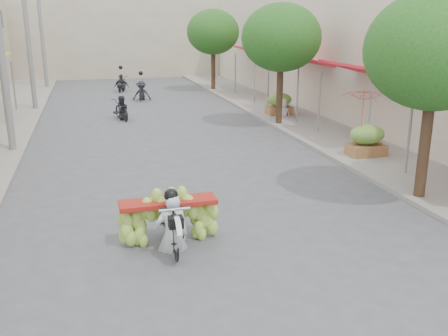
% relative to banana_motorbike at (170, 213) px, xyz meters
% --- Properties ---
extents(ground, '(120.00, 120.00, 0.00)m').
position_rel_banana_motorbike_xyz_m(ground, '(1.26, -2.93, -0.73)').
color(ground, '#4D4D51').
rests_on(ground, ground).
extents(sidewalk_right, '(4.00, 60.00, 0.12)m').
position_rel_banana_motorbike_xyz_m(sidewalk_right, '(8.26, 12.07, -0.67)').
color(sidewalk_right, gray).
rests_on(sidewalk_right, ground).
extents(shophouse_row_right, '(9.77, 40.00, 6.00)m').
position_rel_banana_motorbike_xyz_m(shophouse_row_right, '(13.25, 11.07, 2.27)').
color(shophouse_row_right, beige).
rests_on(shophouse_row_right, ground).
extents(far_building, '(20.00, 6.00, 7.00)m').
position_rel_banana_motorbike_xyz_m(far_building, '(1.26, 35.07, 2.77)').
color(far_building, '#B0A58B').
rests_on(far_building, ground).
extents(utility_pole_far, '(0.60, 0.24, 8.00)m').
position_rel_banana_motorbike_xyz_m(utility_pole_far, '(-4.14, 18.07, 3.29)').
color(utility_pole_far, slate).
rests_on(utility_pole_far, ground).
extents(utility_pole_back, '(0.60, 0.24, 8.00)m').
position_rel_banana_motorbike_xyz_m(utility_pole_back, '(-4.14, 27.07, 3.29)').
color(utility_pole_back, slate).
rests_on(utility_pole_back, ground).
extents(street_tree_near, '(3.40, 3.40, 5.25)m').
position_rel_banana_motorbike_xyz_m(street_tree_near, '(6.66, 1.07, 3.05)').
color(street_tree_near, '#3A2719').
rests_on(street_tree_near, ground).
extents(street_tree_mid, '(3.40, 3.40, 5.25)m').
position_rel_banana_motorbike_xyz_m(street_tree_mid, '(6.66, 11.07, 3.05)').
color(street_tree_mid, '#3A2719').
rests_on(street_tree_mid, ground).
extents(street_tree_far, '(3.40, 3.40, 5.25)m').
position_rel_banana_motorbike_xyz_m(street_tree_far, '(6.66, 23.07, 3.05)').
color(street_tree_far, '#3A2719').
rests_on(street_tree_far, ground).
extents(produce_crate_mid, '(1.20, 0.88, 1.16)m').
position_rel_banana_motorbike_xyz_m(produce_crate_mid, '(7.46, 5.07, -0.02)').
color(produce_crate_mid, brown).
rests_on(produce_crate_mid, ground).
extents(produce_crate_far, '(1.20, 0.88, 1.16)m').
position_rel_banana_motorbike_xyz_m(produce_crate_far, '(7.46, 13.07, -0.02)').
color(produce_crate_far, brown).
rests_on(produce_crate_far, ground).
extents(banana_motorbike, '(2.20, 1.94, 2.23)m').
position_rel_banana_motorbike_xyz_m(banana_motorbike, '(0.00, 0.00, 0.00)').
color(banana_motorbike, black).
rests_on(banana_motorbike, ground).
extents(market_umbrella, '(1.70, 1.70, 1.54)m').
position_rel_banana_motorbike_xyz_m(market_umbrella, '(7.18, 4.95, 1.64)').
color(market_umbrella, red).
rests_on(market_umbrella, ground).
extents(pedestrian, '(0.84, 0.53, 1.64)m').
position_rel_banana_motorbike_xyz_m(pedestrian, '(7.45, 12.61, 0.21)').
color(pedestrian, silver).
rests_on(pedestrian, ground).
extents(bg_motorbike_a, '(1.00, 1.77, 1.95)m').
position_rel_banana_motorbike_xyz_m(bg_motorbike_a, '(0.01, 14.30, 0.00)').
color(bg_motorbike_a, black).
rests_on(bg_motorbike_a, ground).
extents(bg_motorbike_b, '(1.15, 1.97, 1.95)m').
position_rel_banana_motorbike_xyz_m(bg_motorbike_b, '(1.59, 20.06, 0.09)').
color(bg_motorbike_b, black).
rests_on(bg_motorbike_b, ground).
extents(bg_motorbike_c, '(1.12, 1.82, 1.95)m').
position_rel_banana_motorbike_xyz_m(bg_motorbike_c, '(0.72, 24.17, 0.05)').
color(bg_motorbike_c, black).
rests_on(bg_motorbike_c, ground).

